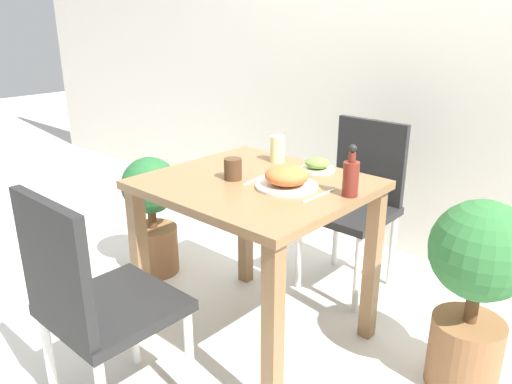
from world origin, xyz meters
TOP-DOWN VIEW (x-y plane):
  - ground_plane at (0.00, 0.00)m, footprint 16.00×16.00m
  - wall_back at (0.00, 1.29)m, footprint 8.00×0.05m
  - dining_table at (0.00, 0.00)m, footprint 0.87×0.79m
  - chair_near at (-0.07, -0.75)m, footprint 0.42×0.42m
  - chair_far at (0.06, 0.73)m, footprint 0.42×0.42m
  - food_plate at (0.15, 0.02)m, footprint 0.25×0.25m
  - side_plate at (0.11, 0.29)m, footprint 0.16×0.16m
  - drink_cup at (-0.09, -0.05)m, footprint 0.08×0.08m
  - juice_glass at (-0.12, 0.28)m, footprint 0.07×0.07m
  - sauce_bottle at (0.39, 0.11)m, footprint 0.06×0.06m
  - fork_utensil at (-0.01, 0.02)m, footprint 0.03×0.20m
  - spoon_utensil at (0.31, 0.02)m, footprint 0.02×0.20m
  - potted_plant_left at (-0.85, 0.07)m, footprint 0.31×0.31m
  - potted_plant_right at (0.84, 0.31)m, footprint 0.38×0.38m

SIDE VIEW (x-z plane):
  - ground_plane at x=0.00m, z-range 0.00..0.00m
  - potted_plant_left at x=-0.85m, z-range 0.03..0.72m
  - potted_plant_right at x=0.84m, z-range 0.07..0.86m
  - chair_near at x=-0.07m, z-range 0.06..0.96m
  - chair_far at x=0.06m, z-range 0.06..0.96m
  - dining_table at x=0.00m, z-range 0.25..1.01m
  - fork_utensil at x=-0.01m, z-range 0.76..0.76m
  - spoon_utensil at x=0.31m, z-range 0.76..0.76m
  - side_plate at x=0.11m, z-range 0.76..0.81m
  - food_plate at x=0.15m, z-range 0.76..0.84m
  - drink_cup at x=-0.09m, z-range 0.76..0.85m
  - juice_glass at x=-0.12m, z-range 0.76..0.88m
  - sauce_bottle at x=0.39m, z-range 0.74..0.94m
  - wall_back at x=0.00m, z-range 0.00..2.60m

